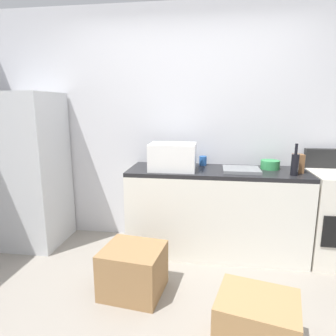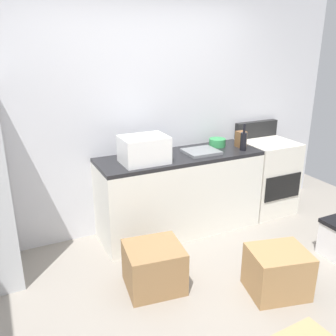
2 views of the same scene
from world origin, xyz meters
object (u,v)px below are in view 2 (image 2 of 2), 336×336
at_px(cardboard_box_large, 277,272).
at_px(coffee_mug, 159,147).
at_px(microwave, 144,150).
at_px(knife_block, 241,139).
at_px(wine_bottle, 243,141).
at_px(mixing_bowl, 217,142).
at_px(stove_oven, 266,175).
at_px(cardboard_box_medium, 154,267).

bearing_deg(cardboard_box_large, coffee_mug, 104.02).
xyz_separation_m(microwave, knife_block, (1.22, 0.05, -0.05)).
bearing_deg(wine_bottle, mixing_bowl, 122.85).
distance_m(knife_block, mixing_bowl, 0.27).
xyz_separation_m(wine_bottle, mixing_bowl, (-0.17, 0.26, -0.06)).
height_order(stove_oven, microwave, microwave).
height_order(coffee_mug, cardboard_box_large, coffee_mug).
distance_m(cardboard_box_large, cardboard_box_medium, 1.06).
xyz_separation_m(stove_oven, wine_bottle, (-0.51, -0.16, 0.54)).
height_order(stove_oven, mixing_bowl, stove_oven).
height_order(wine_bottle, knife_block, wine_bottle).
bearing_deg(stove_oven, wine_bottle, -162.74).
relative_size(cardboard_box_large, cardboard_box_medium, 1.00).
height_order(wine_bottle, coffee_mug, wine_bottle).
bearing_deg(mixing_bowl, stove_oven, -8.85).
distance_m(coffee_mug, cardboard_box_large, 1.77).
distance_m(coffee_mug, cardboard_box_medium, 1.38).
distance_m(mixing_bowl, cardboard_box_medium, 1.71).
relative_size(microwave, knife_block, 2.56).
relative_size(wine_bottle, cardboard_box_large, 0.62).
bearing_deg(stove_oven, cardboard_box_large, -125.84).
relative_size(microwave, cardboard_box_medium, 0.95).
xyz_separation_m(wine_bottle, knife_block, (0.06, 0.13, -0.02)).
bearing_deg(stove_oven, knife_block, -177.02).
xyz_separation_m(mixing_bowl, cardboard_box_large, (-0.30, -1.46, -0.74)).
distance_m(microwave, coffee_mug, 0.42).
bearing_deg(microwave, wine_bottle, -3.94).
distance_m(wine_bottle, knife_block, 0.15).
bearing_deg(microwave, cardboard_box_medium, -107.22).
xyz_separation_m(knife_block, cardboard_box_medium, (-1.45, -0.81, -0.79)).
distance_m(microwave, cardboard_box_medium, 1.15).
relative_size(stove_oven, mixing_bowl, 5.79).
relative_size(stove_oven, cardboard_box_medium, 2.28).
xyz_separation_m(microwave, cardboard_box_large, (0.69, -1.28, -0.83)).
xyz_separation_m(microwave, mixing_bowl, (0.99, 0.18, -0.09)).
bearing_deg(microwave, cardboard_box_large, -61.72).
xyz_separation_m(stove_oven, cardboard_box_medium, (-1.90, -0.83, -0.27)).
relative_size(stove_oven, cardboard_box_large, 2.29).
xyz_separation_m(microwave, wine_bottle, (1.16, -0.08, -0.03)).
xyz_separation_m(coffee_mug, mixing_bowl, (0.69, -0.10, -0.00)).
relative_size(coffee_mug, mixing_bowl, 0.53).
bearing_deg(cardboard_box_medium, mixing_bowl, 37.42).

